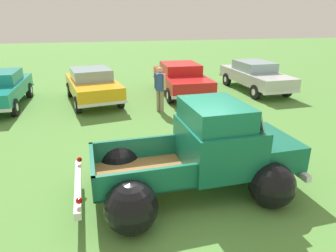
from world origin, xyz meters
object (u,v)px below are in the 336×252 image
Objects in this scene: show_car_1 at (92,84)px; spectator_0 at (160,87)px; show_car_3 at (255,75)px; show_car_2 at (181,77)px; vintage_pickup_truck at (205,156)px.

show_car_1 is 3.28m from spectator_0.
show_car_1 is 7.86m from show_car_3.
show_car_1 and show_car_2 have the same top height.
spectator_0 is (-5.29, -2.37, 0.22)m from show_car_3.
vintage_pickup_truck is 0.99× the size of show_car_2.
show_car_1 is 0.95× the size of show_car_3.
show_car_3 is 2.68× the size of spectator_0.
vintage_pickup_truck is 1.01× the size of show_car_3.
spectator_0 is at bearing -29.55° from show_car_2.
show_car_2 is (4.11, 0.59, 0.01)m from show_car_1.
show_car_2 and show_car_3 have the same top height.
show_car_3 is at bearing -16.43° from spectator_0.
spectator_0 is at bearing -67.74° from show_car_3.
vintage_pickup_truck is at bearing -10.74° from show_car_2.
show_car_3 is (3.74, -0.25, -0.00)m from show_car_2.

